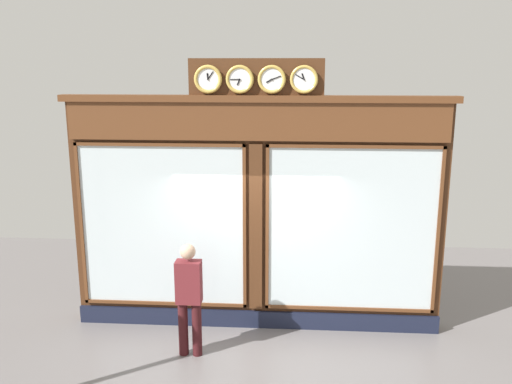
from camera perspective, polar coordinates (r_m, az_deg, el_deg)
shop_facade at (r=8.48m, az=0.06°, el=-2.17°), size 5.87×0.42×4.21m
pedestrian at (r=7.92m, az=-7.03°, el=-10.66°), size 0.36×0.22×1.69m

